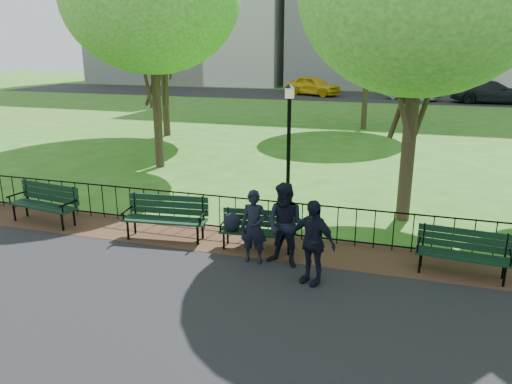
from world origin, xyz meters
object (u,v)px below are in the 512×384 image
(sedan_silver, at_px, (413,91))
(park_bench_left_a, at_px, (166,213))
(lamppost, at_px, (289,140))
(tree_far_c, at_px, (371,6))
(taxi, at_px, (313,86))
(sedan_dark, at_px, (491,92))
(park_bench_main, at_px, (246,224))
(person_right, at_px, (312,242))
(park_bench_right_a, at_px, (463,248))
(person_mid, at_px, (286,225))
(park_bench_left_b, at_px, (46,199))
(person_left, at_px, (254,227))

(sedan_silver, bearing_deg, park_bench_left_a, -165.00)
(lamppost, xyz_separation_m, tree_far_c, (0.80, 13.42, 4.30))
(taxi, height_order, sedan_dark, sedan_dark)
(park_bench_main, bearing_deg, tree_far_c, 81.88)
(person_right, bearing_deg, park_bench_left_a, -177.26)
(park_bench_right_a, distance_m, person_right, 2.98)
(person_mid, bearing_deg, sedan_dark, 88.12)
(park_bench_main, distance_m, park_bench_left_b, 5.30)
(lamppost, bearing_deg, park_bench_left_b, -147.54)
(tree_far_c, relative_size, taxi, 1.81)
(park_bench_left_a, bearing_deg, park_bench_right_a, -6.76)
(tree_far_c, bearing_deg, park_bench_right_a, -78.26)
(person_right, bearing_deg, park_bench_main, 166.56)
(tree_far_c, relative_size, person_mid, 5.12)
(taxi, bearing_deg, person_left, -147.74)
(park_bench_right_a, relative_size, sedan_dark, 0.31)
(person_right, height_order, taxi, taxi)
(person_left, xyz_separation_m, sedan_dark, (8.42, 32.23, 0.08))
(park_bench_main, xyz_separation_m, sedan_silver, (3.17, 32.24, 0.13))
(park_bench_main, distance_m, person_right, 2.05)
(park_bench_left_b, relative_size, park_bench_right_a, 1.10)
(sedan_silver, distance_m, sedan_dark, 5.65)
(park_bench_left_a, distance_m, park_bench_right_a, 6.33)
(park_bench_left_a, bearing_deg, tree_far_c, 74.06)
(person_mid, relative_size, person_right, 1.06)
(park_bench_right_a, distance_m, sedan_silver, 32.23)
(park_bench_left_a, xyz_separation_m, sedan_dark, (10.74, 31.55, 0.23))
(person_right, distance_m, taxi, 35.36)
(person_left, xyz_separation_m, taxi, (-5.40, 34.17, 0.06))
(sedan_dark, bearing_deg, person_right, 165.31)
(park_bench_left_a, height_order, park_bench_left_b, park_bench_left_a)
(park_bench_right_a, bearing_deg, lamppost, 146.34)
(sedan_dark, bearing_deg, sedan_silver, 81.24)
(park_bench_left_a, bearing_deg, person_right, -25.29)
(park_bench_main, relative_size, taxi, 0.35)
(park_bench_right_a, xyz_separation_m, person_left, (-4.02, -0.65, 0.21))
(taxi, relative_size, sedan_silver, 1.15)
(taxi, bearing_deg, park_bench_left_a, -151.45)
(park_bench_right_a, height_order, sedan_silver, sedan_silver)
(park_bench_left_b, xyz_separation_m, taxi, (0.27, 33.44, 0.23))
(person_right, bearing_deg, lamppost, 130.39)
(person_left, bearing_deg, sedan_dark, 73.41)
(person_left, height_order, person_mid, person_mid)
(person_right, xyz_separation_m, sedan_dark, (7.12, 32.78, 0.02))
(park_bench_left_a, distance_m, tree_far_c, 17.97)
(park_bench_left_b, height_order, person_right, person_right)
(park_bench_main, xyz_separation_m, person_left, (0.36, -0.61, 0.19))
(person_mid, xyz_separation_m, taxi, (-6.05, 34.14, -0.03))
(park_bench_left_b, bearing_deg, park_bench_main, 6.65)
(park_bench_left_a, xyz_separation_m, park_bench_right_a, (6.33, -0.03, -0.06))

